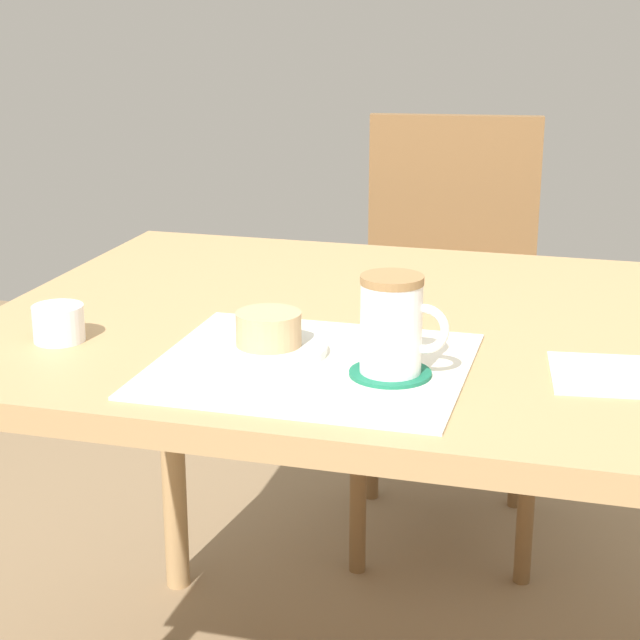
{
  "coord_description": "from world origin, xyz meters",
  "views": [
    {
      "loc": [
        0.32,
        -1.46,
        1.22
      ],
      "look_at": [
        -0.03,
        -0.19,
        0.81
      ],
      "focal_mm": 60.0,
      "sensor_mm": 36.0,
      "label": 1
    }
  ],
  "objects_px": {
    "dining_table": "(374,369)",
    "pastry_plate": "(269,349)",
    "coffee_mug": "(393,324)",
    "pastry": "(269,329)",
    "sugar_bowl": "(59,323)",
    "wooden_chair": "(449,313)"
  },
  "relations": [
    {
      "from": "coffee_mug",
      "to": "pastry_plate",
      "type": "bearing_deg",
      "value": 167.54
    },
    {
      "from": "wooden_chair",
      "to": "sugar_bowl",
      "type": "relative_size",
      "value": 13.5
    },
    {
      "from": "dining_table",
      "to": "coffee_mug",
      "type": "height_order",
      "value": "coffee_mug"
    },
    {
      "from": "dining_table",
      "to": "pastry_plate",
      "type": "relative_size",
      "value": 7.32
    },
    {
      "from": "wooden_chair",
      "to": "pastry",
      "type": "xyz_separation_m",
      "value": [
        -0.08,
        -1.03,
        0.28
      ]
    },
    {
      "from": "dining_table",
      "to": "pastry",
      "type": "relative_size",
      "value": 13.08
    },
    {
      "from": "dining_table",
      "to": "sugar_bowl",
      "type": "bearing_deg",
      "value": -150.75
    },
    {
      "from": "dining_table",
      "to": "pastry_plate",
      "type": "xyz_separation_m",
      "value": [
        -0.1,
        -0.2,
        0.09
      ]
    },
    {
      "from": "wooden_chair",
      "to": "pastry_plate",
      "type": "xyz_separation_m",
      "value": [
        -0.08,
        -1.03,
        0.25
      ]
    },
    {
      "from": "wooden_chair",
      "to": "sugar_bowl",
      "type": "height_order",
      "value": "wooden_chair"
    },
    {
      "from": "pastry_plate",
      "to": "sugar_bowl",
      "type": "height_order",
      "value": "sugar_bowl"
    },
    {
      "from": "pastry",
      "to": "dining_table",
      "type": "bearing_deg",
      "value": 64.67
    },
    {
      "from": "dining_table",
      "to": "pastry",
      "type": "distance_m",
      "value": 0.26
    },
    {
      "from": "coffee_mug",
      "to": "dining_table",
      "type": "bearing_deg",
      "value": 107.35
    },
    {
      "from": "sugar_bowl",
      "to": "dining_table",
      "type": "bearing_deg",
      "value": 29.25
    },
    {
      "from": "pastry",
      "to": "wooden_chair",
      "type": "bearing_deg",
      "value": 85.39
    },
    {
      "from": "sugar_bowl",
      "to": "wooden_chair",
      "type": "bearing_deg",
      "value": 70.09
    },
    {
      "from": "pastry",
      "to": "pastry_plate",
      "type": "bearing_deg",
      "value": 90.0
    },
    {
      "from": "dining_table",
      "to": "pastry",
      "type": "height_order",
      "value": "pastry"
    },
    {
      "from": "wooden_chair",
      "to": "sugar_bowl",
      "type": "bearing_deg",
      "value": 62.08
    },
    {
      "from": "wooden_chair",
      "to": "dining_table",
      "type": "bearing_deg",
      "value": 82.91
    },
    {
      "from": "wooden_chair",
      "to": "sugar_bowl",
      "type": "xyz_separation_m",
      "value": [
        -0.38,
        -1.05,
        0.26
      ]
    }
  ]
}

